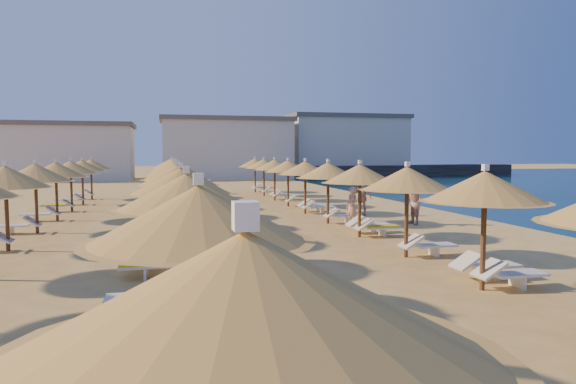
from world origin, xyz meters
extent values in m
plane|color=#E1B562|center=(0.00, 0.00, 0.00)|extent=(220.00, 220.00, 0.00)
cube|color=black|center=(27.97, 43.72, 0.75)|extent=(30.21, 9.70, 1.50)
cube|color=beige|center=(-15.50, 44.48, 3.00)|extent=(15.00, 8.00, 6.00)
cube|color=#59514C|center=(-15.50, 44.48, 6.25)|extent=(15.60, 8.48, 0.50)
cube|color=beige|center=(2.95, 44.07, 3.40)|extent=(15.00, 8.00, 6.80)
cube|color=#59514C|center=(2.95, 44.07, 7.05)|extent=(15.60, 8.48, 0.50)
cube|color=beige|center=(19.21, 46.97, 3.80)|extent=(15.00, 8.00, 7.60)
cube|color=#59514C|center=(19.21, 46.97, 7.85)|extent=(15.60, 8.48, 0.50)
cylinder|color=brown|center=(2.56, -8.36, 1.11)|extent=(0.12, 0.12, 2.21)
cone|color=#A5732F|center=(2.56, -8.36, 2.30)|extent=(2.60, 2.60, 0.68)
cone|color=#A5732F|center=(2.56, -8.36, 2.02)|extent=(2.80, 2.80, 0.12)
cube|color=white|center=(2.56, -8.36, 2.71)|extent=(0.12, 0.12, 0.14)
cylinder|color=brown|center=(2.56, -4.65, 1.11)|extent=(0.12, 0.12, 2.21)
cone|color=#A5732F|center=(2.56, -4.65, 2.30)|extent=(2.60, 2.60, 0.68)
cone|color=#A5732F|center=(2.56, -4.65, 2.02)|extent=(2.80, 2.80, 0.12)
cube|color=white|center=(2.56, -4.65, 2.71)|extent=(0.12, 0.12, 0.14)
cylinder|color=brown|center=(2.56, -0.95, 1.11)|extent=(0.12, 0.12, 2.21)
cone|color=#A5732F|center=(2.56, -0.95, 2.30)|extent=(2.60, 2.60, 0.68)
cone|color=#A5732F|center=(2.56, -0.95, 2.02)|extent=(2.80, 2.80, 0.12)
cube|color=white|center=(2.56, -0.95, 2.71)|extent=(0.12, 0.12, 0.14)
cylinder|color=brown|center=(2.56, 2.76, 1.11)|extent=(0.12, 0.12, 2.21)
cone|color=#A5732F|center=(2.56, 2.76, 2.30)|extent=(2.60, 2.60, 0.68)
cone|color=#A5732F|center=(2.56, 2.76, 2.02)|extent=(2.80, 2.80, 0.12)
cube|color=white|center=(2.56, 2.76, 2.71)|extent=(0.12, 0.12, 0.14)
cylinder|color=brown|center=(2.56, 6.46, 1.11)|extent=(0.12, 0.12, 2.21)
cone|color=#A5732F|center=(2.56, 6.46, 2.30)|extent=(2.60, 2.60, 0.68)
cone|color=#A5732F|center=(2.56, 6.46, 2.02)|extent=(2.80, 2.80, 0.12)
cube|color=white|center=(2.56, 6.46, 2.71)|extent=(0.12, 0.12, 0.14)
cylinder|color=brown|center=(2.56, 10.17, 1.11)|extent=(0.12, 0.12, 2.21)
cone|color=#A5732F|center=(2.56, 10.17, 2.30)|extent=(2.60, 2.60, 0.68)
cone|color=#A5732F|center=(2.56, 10.17, 2.02)|extent=(2.80, 2.80, 0.12)
cube|color=white|center=(2.56, 10.17, 2.71)|extent=(0.12, 0.12, 0.14)
cylinder|color=brown|center=(2.56, 13.87, 1.11)|extent=(0.12, 0.12, 2.21)
cone|color=#A5732F|center=(2.56, 13.87, 2.30)|extent=(2.60, 2.60, 0.68)
cone|color=#A5732F|center=(2.56, 13.87, 2.02)|extent=(2.80, 2.80, 0.12)
cube|color=white|center=(2.56, 13.87, 2.71)|extent=(0.12, 0.12, 0.14)
cylinder|color=brown|center=(2.56, 17.58, 1.11)|extent=(0.12, 0.12, 2.21)
cone|color=#A5732F|center=(2.56, 17.58, 2.30)|extent=(2.60, 2.60, 0.68)
cone|color=#A5732F|center=(2.56, 17.58, 2.02)|extent=(2.80, 2.80, 0.12)
cube|color=white|center=(2.56, 17.58, 2.71)|extent=(0.12, 0.12, 0.14)
cylinder|color=brown|center=(2.56, 21.28, 1.11)|extent=(0.12, 0.12, 2.21)
cone|color=#A5732F|center=(2.56, 21.28, 2.30)|extent=(2.60, 2.60, 0.68)
cone|color=#A5732F|center=(2.56, 21.28, 2.02)|extent=(2.80, 2.80, 0.12)
cube|color=white|center=(2.56, 21.28, 2.71)|extent=(0.12, 0.12, 0.14)
cone|color=#A5732F|center=(-3.83, -15.77, 2.30)|extent=(2.60, 2.60, 0.68)
cone|color=#A5732F|center=(-3.83, -15.77, 2.02)|extent=(2.80, 2.80, 0.12)
cube|color=white|center=(-3.83, -15.77, 2.71)|extent=(0.12, 0.12, 0.14)
cylinder|color=brown|center=(-3.83, -12.07, 1.11)|extent=(0.12, 0.12, 2.21)
cone|color=#A5732F|center=(-3.83, -12.07, 2.30)|extent=(2.60, 2.60, 0.68)
cone|color=#A5732F|center=(-3.83, -12.07, 2.02)|extent=(2.80, 2.80, 0.12)
cube|color=white|center=(-3.83, -12.07, 2.71)|extent=(0.12, 0.12, 0.14)
cylinder|color=brown|center=(-3.83, -8.36, 1.11)|extent=(0.12, 0.12, 2.21)
cone|color=#A5732F|center=(-3.83, -8.36, 2.30)|extent=(2.60, 2.60, 0.68)
cone|color=#A5732F|center=(-3.83, -8.36, 2.02)|extent=(2.80, 2.80, 0.12)
cube|color=white|center=(-3.83, -8.36, 2.71)|extent=(0.12, 0.12, 0.14)
cylinder|color=brown|center=(-3.83, -4.65, 1.11)|extent=(0.12, 0.12, 2.21)
cone|color=#A5732F|center=(-3.83, -4.65, 2.30)|extent=(2.60, 2.60, 0.68)
cone|color=#A5732F|center=(-3.83, -4.65, 2.02)|extent=(2.80, 2.80, 0.12)
cube|color=white|center=(-3.83, -4.65, 2.71)|extent=(0.12, 0.12, 0.14)
cylinder|color=brown|center=(-3.83, -0.95, 1.11)|extent=(0.12, 0.12, 2.21)
cone|color=#A5732F|center=(-3.83, -0.95, 2.30)|extent=(2.60, 2.60, 0.68)
cone|color=#A5732F|center=(-3.83, -0.95, 2.02)|extent=(2.80, 2.80, 0.12)
cube|color=white|center=(-3.83, -0.95, 2.71)|extent=(0.12, 0.12, 0.14)
cylinder|color=brown|center=(-3.83, 2.76, 1.11)|extent=(0.12, 0.12, 2.21)
cone|color=#A5732F|center=(-3.83, 2.76, 2.30)|extent=(2.60, 2.60, 0.68)
cone|color=#A5732F|center=(-3.83, 2.76, 2.02)|extent=(2.80, 2.80, 0.12)
cube|color=white|center=(-3.83, 2.76, 2.71)|extent=(0.12, 0.12, 0.14)
cylinder|color=brown|center=(-3.83, 6.46, 1.11)|extent=(0.12, 0.12, 2.21)
cone|color=#A5732F|center=(-3.83, 6.46, 2.30)|extent=(2.60, 2.60, 0.68)
cone|color=#A5732F|center=(-3.83, 6.46, 2.02)|extent=(2.80, 2.80, 0.12)
cube|color=white|center=(-3.83, 6.46, 2.71)|extent=(0.12, 0.12, 0.14)
cylinder|color=brown|center=(-3.83, 10.17, 1.11)|extent=(0.12, 0.12, 2.21)
cone|color=#A5732F|center=(-3.83, 10.17, 2.30)|extent=(2.60, 2.60, 0.68)
cone|color=#A5732F|center=(-3.83, 10.17, 2.02)|extent=(2.80, 2.80, 0.12)
cube|color=white|center=(-3.83, 10.17, 2.71)|extent=(0.12, 0.12, 0.14)
cylinder|color=brown|center=(-3.83, 13.87, 1.11)|extent=(0.12, 0.12, 2.21)
cone|color=#A5732F|center=(-3.83, 13.87, 2.30)|extent=(2.60, 2.60, 0.68)
cone|color=#A5732F|center=(-3.83, 13.87, 2.02)|extent=(2.80, 2.80, 0.12)
cube|color=white|center=(-3.83, 13.87, 2.71)|extent=(0.12, 0.12, 0.14)
cylinder|color=brown|center=(-3.83, 17.58, 1.11)|extent=(0.12, 0.12, 2.21)
cone|color=#A5732F|center=(-3.83, 17.58, 2.30)|extent=(2.60, 2.60, 0.68)
cone|color=#A5732F|center=(-3.83, 17.58, 2.02)|extent=(2.80, 2.80, 0.12)
cube|color=white|center=(-3.83, 17.58, 2.71)|extent=(0.12, 0.12, 0.14)
cylinder|color=brown|center=(-3.83, 21.28, 1.11)|extent=(0.12, 0.12, 2.21)
cone|color=#A5732F|center=(-3.83, 21.28, 2.30)|extent=(2.60, 2.60, 0.68)
cone|color=#A5732F|center=(-3.83, 21.28, 2.02)|extent=(2.80, 2.80, 0.12)
cube|color=white|center=(-3.83, 21.28, 2.71)|extent=(0.12, 0.12, 0.14)
cylinder|color=brown|center=(-9.00, -0.95, 1.11)|extent=(0.12, 0.12, 2.21)
cone|color=#A5732F|center=(-9.00, -0.95, 2.30)|extent=(2.60, 2.60, 0.68)
cone|color=#A5732F|center=(-9.00, -0.95, 2.02)|extent=(2.80, 2.80, 0.12)
cube|color=white|center=(-9.00, -0.95, 2.71)|extent=(0.12, 0.12, 0.14)
cylinder|color=brown|center=(-9.00, 2.76, 1.11)|extent=(0.12, 0.12, 2.21)
cone|color=#A5732F|center=(-9.00, 2.76, 2.30)|extent=(2.60, 2.60, 0.68)
cone|color=#A5732F|center=(-9.00, 2.76, 2.02)|extent=(2.80, 2.80, 0.12)
cube|color=white|center=(-9.00, 2.76, 2.71)|extent=(0.12, 0.12, 0.14)
cylinder|color=brown|center=(-9.00, 6.46, 1.11)|extent=(0.12, 0.12, 2.21)
cone|color=#A5732F|center=(-9.00, 6.46, 2.30)|extent=(2.60, 2.60, 0.68)
cone|color=#A5732F|center=(-9.00, 6.46, 2.02)|extent=(2.80, 2.80, 0.12)
cube|color=white|center=(-9.00, 6.46, 2.71)|extent=(0.12, 0.12, 0.14)
cylinder|color=brown|center=(-9.00, 10.17, 1.11)|extent=(0.12, 0.12, 2.21)
cone|color=#A5732F|center=(-9.00, 10.17, 2.30)|extent=(2.60, 2.60, 0.68)
cone|color=#A5732F|center=(-9.00, 10.17, 2.02)|extent=(2.80, 2.80, 0.12)
cube|color=white|center=(-9.00, 10.17, 2.71)|extent=(0.12, 0.12, 0.14)
cylinder|color=brown|center=(-9.00, 13.87, 1.11)|extent=(0.12, 0.12, 2.21)
cone|color=#A5732F|center=(-9.00, 13.87, 2.30)|extent=(2.60, 2.60, 0.68)
cone|color=#A5732F|center=(-9.00, 13.87, 2.02)|extent=(2.80, 2.80, 0.12)
cube|color=white|center=(-9.00, 13.87, 2.71)|extent=(0.12, 0.12, 0.14)
cylinder|color=brown|center=(-9.00, 17.58, 1.11)|extent=(0.12, 0.12, 2.21)
cone|color=#A5732F|center=(-9.00, 17.58, 2.30)|extent=(2.60, 2.60, 0.68)
cone|color=#A5732F|center=(-9.00, 17.58, 2.02)|extent=(2.80, 2.80, 0.12)
cube|color=white|center=(-9.00, 17.58, 2.71)|extent=(0.12, 0.12, 0.14)
cube|color=white|center=(-4.73, -12.07, 0.32)|extent=(1.25, 0.60, 0.06)
cube|color=white|center=(-3.99, -12.07, 0.46)|extent=(0.58, 0.60, 0.40)
cube|color=white|center=(3.46, -8.36, 0.32)|extent=(1.25, 0.60, 0.06)
cube|color=white|center=(3.46, -8.36, 0.16)|extent=(0.06, 0.54, 0.32)
cube|color=white|center=(2.72, -8.36, 0.46)|extent=(0.58, 0.60, 0.40)
cube|color=white|center=(3.46, -7.46, 0.32)|extent=(1.25, 0.60, 0.06)
cube|color=white|center=(3.46, -7.46, 0.16)|extent=(0.06, 0.54, 0.32)
cube|color=white|center=(2.72, -7.46, 0.46)|extent=(0.58, 0.60, 0.40)
cube|color=white|center=(-4.73, -8.36, 0.32)|extent=(1.25, 0.60, 0.06)
cube|color=white|center=(-4.73, -8.36, 0.16)|extent=(0.06, 0.54, 0.32)
cube|color=white|center=(-3.99, -8.36, 0.46)|extent=(0.58, 0.60, 0.40)
cube|color=white|center=(3.46, -4.65, 0.32)|extent=(1.25, 0.60, 0.06)
cube|color=white|center=(3.46, -4.65, 0.16)|extent=(0.06, 0.54, 0.32)
cube|color=white|center=(2.72, -4.65, 0.46)|extent=(0.58, 0.60, 0.40)
cube|color=white|center=(-4.73, -4.65, 0.32)|extent=(1.25, 0.60, 0.06)
cube|color=white|center=(-4.73, -4.65, 0.16)|extent=(0.06, 0.54, 0.32)
cube|color=white|center=(-3.99, -4.65, 0.46)|extent=(0.58, 0.60, 0.40)
cube|color=white|center=(-4.73, -5.55, 0.32)|extent=(1.25, 0.60, 0.06)
cube|color=white|center=(-4.73, -5.55, 0.16)|extent=(0.06, 0.54, 0.32)
cube|color=white|center=(-3.99, -5.55, 0.46)|extent=(0.58, 0.60, 0.40)
cube|color=yellow|center=(-4.73, -5.55, 0.38)|extent=(1.20, 0.56, 0.05)
cube|color=white|center=(3.46, -0.95, 0.32)|extent=(1.25, 0.60, 0.06)
cube|color=white|center=(3.46, -0.95, 0.16)|extent=(0.06, 0.54, 0.32)
cube|color=white|center=(2.72, -0.95, 0.46)|extent=(0.58, 0.60, 0.40)
cube|color=yellow|center=(3.46, -0.95, 0.38)|extent=(1.20, 0.56, 0.05)
cube|color=white|center=(3.46, -0.05, 0.32)|extent=(1.25, 0.60, 0.06)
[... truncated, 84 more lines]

